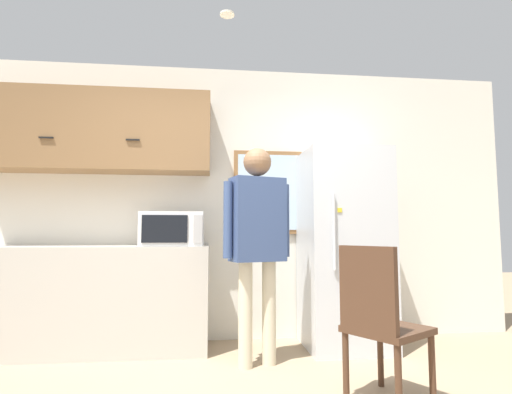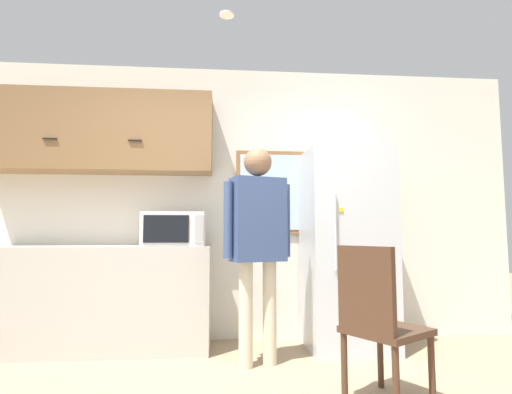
% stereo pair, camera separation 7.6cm
% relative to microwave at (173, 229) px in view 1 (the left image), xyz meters
% --- Properties ---
extents(back_wall, '(6.00, 0.06, 2.70)m').
position_rel_microwave_xyz_m(back_wall, '(0.41, 0.39, 0.29)').
color(back_wall, silver).
rests_on(back_wall, ground_plane).
extents(counter, '(2.11, 0.56, 0.91)m').
position_rel_microwave_xyz_m(counter, '(-0.73, 0.07, -0.61)').
color(counter, '#BCB7AD').
rests_on(counter, ground_plane).
extents(upper_cabinets, '(2.11, 0.37, 0.75)m').
position_rel_microwave_xyz_m(upper_cabinets, '(-0.73, 0.18, 0.91)').
color(upper_cabinets, olive).
extents(microwave, '(0.54, 0.37, 0.30)m').
position_rel_microwave_xyz_m(microwave, '(0.00, 0.00, 0.00)').
color(microwave, white).
rests_on(microwave, counter).
extents(person, '(0.55, 0.33, 1.71)m').
position_rel_microwave_xyz_m(person, '(0.71, -0.44, -0.02)').
color(person, beige).
rests_on(person, ground_plane).
extents(refrigerator, '(0.73, 0.75, 1.79)m').
position_rel_microwave_xyz_m(refrigerator, '(1.55, -0.01, -0.17)').
color(refrigerator, silver).
rests_on(refrigerator, ground_plane).
extents(chair, '(0.58, 0.58, 0.95)m').
position_rel_microwave_xyz_m(chair, '(1.36, -1.23, -0.55)').
color(chair, '#472D1E').
rests_on(chair, ground_plane).
extents(window, '(0.69, 0.05, 0.84)m').
position_rel_microwave_xyz_m(window, '(0.91, 0.34, 0.37)').
color(window, olive).
extents(ceiling_light, '(0.11, 0.11, 0.01)m').
position_rel_microwave_xyz_m(ceiling_light, '(0.44, -0.72, 1.62)').
color(ceiling_light, white).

